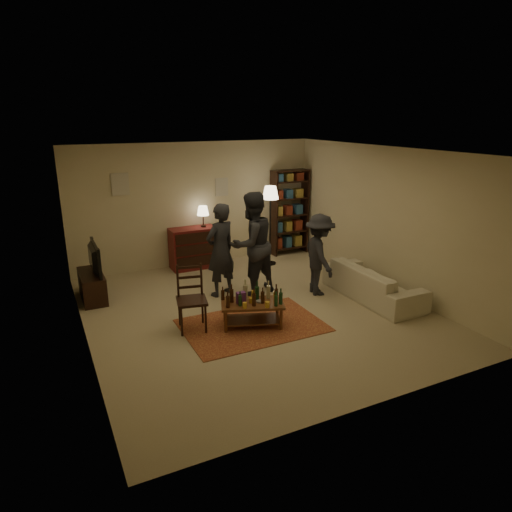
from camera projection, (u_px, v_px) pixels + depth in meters
floor at (256, 311)px, 7.88m from camera, size 6.00×6.00×0.00m
room_shell at (167, 186)px, 9.63m from camera, size 6.00×6.00×6.00m
rug at (252, 325)px, 7.34m from camera, size 2.20×1.50×0.01m
coffee_table at (252, 304)px, 7.23m from camera, size 1.11×0.85×0.74m
dining_chair at (191, 295)px, 7.10m from camera, size 0.54×0.54×1.05m
tv_stand at (92, 279)px, 8.29m from camera, size 0.40×1.00×1.06m
dresser at (194, 247)px, 9.99m from camera, size 1.00×0.50×1.36m
bookshelf at (289, 211)px, 10.90m from camera, size 0.90×0.34×2.02m
floor_lamp at (270, 198)px, 9.92m from camera, size 0.36×0.36×1.77m
sofa at (373, 282)px, 8.36m from camera, size 0.81×2.08×0.61m
person_left at (221, 250)px, 8.35m from camera, size 0.74×0.60×1.74m
person_right at (252, 244)px, 8.39m from camera, size 1.10×0.96×1.93m
person_by_sofa at (319, 255)px, 8.44m from camera, size 0.76×1.08×1.53m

